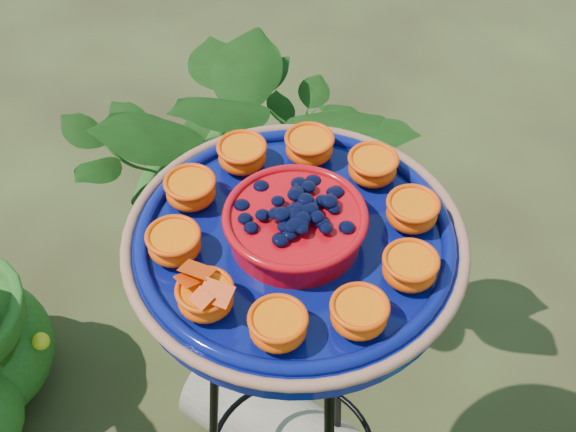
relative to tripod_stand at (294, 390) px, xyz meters
name	(u,v)px	position (x,y,z in m)	size (l,w,h in m)	color
tripod_stand	(294,390)	(0.00, 0.00, 0.00)	(0.44, 0.44, 0.96)	black
feeder_dish	(295,239)	(0.00, 0.00, 0.42)	(0.62, 0.62, 0.12)	#080F5F
shrub_back_left	(251,170)	(-0.65, 0.33, -0.13)	(0.83, 0.72, 0.92)	#214813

